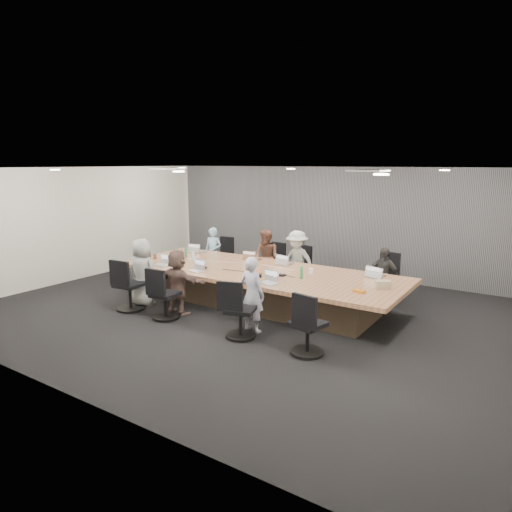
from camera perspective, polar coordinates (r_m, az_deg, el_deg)
The scene contains 40 objects.
floor at distance 9.18m, azimuth -1.38°, elevation -6.86°, with size 10.00×8.00×0.00m, color black.
ceiling at distance 8.71m, azimuth -1.47°, elevation 10.90°, with size 10.00×8.00×0.00m, color white.
wall_back at distance 12.30m, azimuth 9.24°, elevation 4.43°, with size 10.00×2.80×0.00m, color silver.
wall_front at distance 6.06m, azimuth -23.46°, elevation -3.78°, with size 10.00×2.80×0.00m, color silver.
wall_left at distance 12.35m, azimuth -20.94°, elevation 3.84°, with size 8.00×2.80×0.00m, color silver.
curtain at distance 12.23m, azimuth 9.09°, elevation 4.39°, with size 9.80×0.04×2.80m, color #5D5D62.
conference_table at distance 9.46m, azimuth 0.33°, elevation -3.75°, with size 6.00×2.20×0.74m.
chair_0 at distance 12.09m, azimuth -4.32°, elevation -0.52°, with size 0.51×0.51×0.75m, color black, non-canonical shape.
chair_1 at distance 11.20m, azimuth 2.26°, elevation -1.46°, with size 0.51×0.51×0.75m, color black, non-canonical shape.
chair_2 at distance 10.81m, azimuth 5.96°, elevation -1.98°, with size 0.51×0.51×0.76m, color black, non-canonical shape.
chair_3 at distance 10.08m, azimuth 16.16°, elevation -3.12°, with size 0.57×0.57×0.85m, color black, non-canonical shape.
chair_4 at distance 9.46m, azimuth -15.49°, elevation -3.96°, with size 0.59×0.59×0.88m, color black, non-canonical shape.
chair_5 at distance 8.78m, azimuth -11.26°, elevation -5.22°, with size 0.54×0.54×0.80m, color black, non-canonical shape.
chair_6 at distance 7.72m, azimuth -1.93°, elevation -7.31°, with size 0.55×0.55×0.81m, color black, non-canonical shape.
chair_7 at distance 7.11m, azimuth 6.47°, elevation -9.05°, with size 0.55×0.55×0.81m, color black, non-canonical shape.
person_0 at distance 11.76m, azimuth -5.38°, elevation 0.46°, with size 0.47×0.31×1.28m, color #93C0E0.
laptop_0 at distance 11.33m, azimuth -7.12°, elevation 0.54°, with size 0.33×0.23×0.02m, color #B2B2B7.
person_1 at distance 10.84m, azimuth 1.32°, elevation -0.24°, with size 0.66×0.52×1.36m, color brown.
laptop_1 at distance 10.37m, azimuth -0.28°, elevation -0.40°, with size 0.32×0.22×0.02m, color #8C6647.
person_2 at distance 10.44m, azimuth 5.12°, elevation -0.65°, with size 0.90×0.52×1.40m, color #9AA29C.
laptop_2 at distance 9.96m, azimuth 3.63°, elevation -0.93°, with size 0.33×0.23×0.02m, color #B2B2B7.
person_3 at distance 9.71m, azimuth 15.61°, elevation -2.51°, with size 0.72×0.30×1.22m, color #2D2D2D.
laptop_3 at distance 9.17m, azimuth 14.60°, elevation -2.39°, with size 0.36×0.25×0.02m, color #B2B2B7.
person_4 at distance 9.62m, azimuth -14.02°, elevation -2.02°, with size 0.68×0.44×1.40m, color #999C9A.
laptop_4 at distance 9.98m, azimuth -11.73°, elevation -1.13°, with size 0.34×0.23×0.02m, color #B2B2B7.
person_5 at distance 8.96m, azimuth -9.76°, elevation -3.21°, with size 1.19×0.38×1.28m, color brown.
laptop_5 at distance 9.33m, azimuth -7.49°, elevation -1.86°, with size 0.31×0.21×0.02m, color #B2B2B7.
person_6 at distance 7.91m, azimuth -0.48°, elevation -4.83°, with size 0.49×0.32×1.34m, color #ACACC3.
laptop_6 at distance 8.33m, azimuth 1.62°, elevation -3.40°, with size 0.33×0.23×0.02m, color #B2B2B7.
bottle_green_left at distance 10.75m, azimuth -8.74°, elevation 0.45°, with size 0.06×0.06×0.22m, color #367F4A.
bottle_green_right at distance 8.69m, azimuth 5.69°, elevation -2.07°, with size 0.07×0.07×0.24m, color #367F4A.
bottle_clear at distance 10.32m, azimuth -7.85°, elevation 0.01°, with size 0.07×0.07×0.22m, color silver.
cup_white_far at distance 10.08m, azimuth -0.76°, elevation -0.49°, with size 0.09×0.09×0.11m, color white.
cup_white_near at distance 9.11m, azimuth 6.88°, elevation -1.88°, with size 0.09×0.09×0.11m, color white.
mug_brown at distance 10.71m, azimuth -12.53°, elevation -0.05°, with size 0.08×0.08×0.10m, color brown.
mic_left at distance 9.58m, azimuth -6.71°, elevation -1.44°, with size 0.16×0.11×0.03m, color black.
mic_right at distance 8.90m, azimuth 3.14°, elevation -2.39°, with size 0.16×0.11×0.03m, color black.
stapler at distance 8.78m, azimuth 0.18°, elevation -2.46°, with size 0.16×0.04×0.06m, color black.
canvas_bag at distance 8.31m, azimuth 15.59°, elevation -3.44°, with size 0.26×0.16×0.14m, color tan.
snack_packet at distance 7.97m, azimuth 12.79°, elevation -4.30°, with size 0.19×0.13×0.04m, color orange.
Camera 1 is at (4.94, -7.16, 2.91)m, focal length 32.00 mm.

